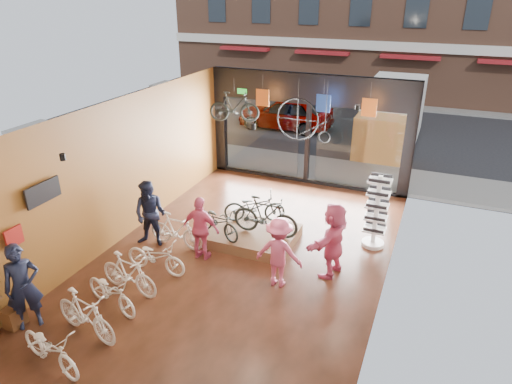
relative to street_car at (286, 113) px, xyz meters
The scene contains 33 objects.
ground_plane 12.37m from the street_car, 76.50° to the right, with size 7.00×12.00×0.04m, color black.
ceiling 12.71m from the street_car, 76.50° to the right, with size 7.00×12.00×0.04m, color black.
wall_left 12.07m from the street_car, 93.05° to the right, with size 0.04×12.00×3.80m, color brown.
wall_right 13.65m from the street_car, 61.92° to the right, with size 0.04×12.00×3.80m, color beige.
storefront 6.75m from the street_car, 64.35° to the right, with size 7.00×0.26×3.80m, color black, non-canonical shape.
exit_sign 6.55m from the street_car, 85.50° to the right, with size 0.35×0.06×0.18m, color #198C26.
street_road 4.23m from the street_car, 46.16° to the left, with size 30.00×18.00×0.02m, color black.
sidewalk_near 5.64m from the street_car, 59.03° to the right, with size 30.00×2.40×0.12m, color slate.
sidewalk_far 7.60m from the street_car, 67.63° to the left, with size 30.00×2.00×0.12m, color slate.
street_car is the anchor object (origin of this frame).
box_truck 5.15m from the street_car, 11.26° to the right, with size 2.24×6.73×2.65m, color silver, non-canonical shape.
floor_bike_0 16.20m from the street_car, 85.90° to the right, with size 0.56×1.61×0.85m, color beige.
floor_bike_1 15.30m from the street_car, 85.58° to the right, with size 0.47×1.67×1.00m, color beige.
floor_bike_2 14.41m from the street_car, 85.70° to the right, with size 0.55×1.58×0.83m, color beige.
floor_bike_3 13.79m from the street_car, 85.54° to the right, with size 0.45×1.60×0.96m, color beige.
floor_bike_4 12.89m from the street_car, 84.78° to the right, with size 0.56×1.61×0.85m, color beige.
floor_bike_5 11.67m from the street_car, 85.02° to the right, with size 0.46×1.62×0.97m, color beige.
display_platform 10.93m from the street_car, 75.66° to the right, with size 2.40×1.80×0.30m, color brown.
display_bike_left 11.30m from the street_car, 79.81° to the right, with size 0.56×1.59×0.84m, color black.
display_bike_mid 11.07m from the street_car, 73.53° to the right, with size 0.51×1.81×1.09m, color black.
display_bike_right 10.34m from the street_car, 75.58° to the right, with size 0.59×1.70×0.90m, color black.
customer_0 15.46m from the street_car, 90.44° to the right, with size 0.69×0.45×1.88m, color #161C33.
customer_1 11.79m from the street_car, 88.33° to the right, with size 0.89×0.69×1.83m, color #161C33.
customer_2 12.01m from the street_car, 80.88° to the right, with size 0.99×0.41×1.70m, color #CC4C72.
customer_3 12.84m from the street_car, 71.46° to the right, with size 1.11×0.64×1.71m, color #CC4C72.
customer_5 12.37m from the street_car, 65.62° to the right, with size 1.73×0.55×1.87m, color #CC4C72.
sunglasses_rack 11.19m from the street_car, 58.58° to the right, with size 0.59×0.49×2.02m, color white, non-canonical shape.
wall_merch 15.52m from the street_car, 91.84° to the right, with size 0.40×2.40×2.60m, color navy, non-canonical shape.
penny_farthing 7.97m from the street_car, 66.40° to the right, with size 1.71×0.06×1.37m, color black, non-canonical shape.
hung_bike 8.15m from the street_car, 82.98° to the right, with size 0.45×1.58×0.95m, color black.
jersey_left 7.33m from the street_car, 77.45° to the right, with size 0.45×0.03×0.55m, color #CC5919.
jersey_mid 8.00m from the street_car, 62.45° to the right, with size 0.45×0.03×0.55m, color #1E3F99.
jersey_right 8.72m from the street_car, 53.90° to the right, with size 0.45×0.03×0.55m, color #CC5919.
Camera 1 is at (4.13, -8.55, 6.37)m, focal length 32.00 mm.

